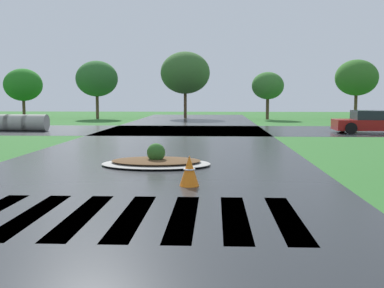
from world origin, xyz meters
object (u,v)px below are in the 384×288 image
(median_island, at_px, (156,161))
(car_silver_hatch, at_px, (373,123))
(traffic_cone, at_px, (189,171))
(drainage_pipe_stack, at_px, (18,123))

(median_island, relative_size, car_silver_hatch, 0.76)
(median_island, bearing_deg, car_silver_hatch, 51.21)
(car_silver_hatch, bearing_deg, traffic_cone, -118.81)
(car_silver_hatch, xyz_separation_m, traffic_cone, (-9.56, -16.64, -0.24))
(car_silver_hatch, height_order, traffic_cone, car_silver_hatch)
(median_island, relative_size, traffic_cone, 4.56)
(median_island, distance_m, car_silver_hatch, 17.16)
(median_island, xyz_separation_m, car_silver_hatch, (10.75, 13.37, 0.47))
(median_island, height_order, drainage_pipe_stack, drainage_pipe_stack)
(drainage_pipe_stack, height_order, traffic_cone, drainage_pipe_stack)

